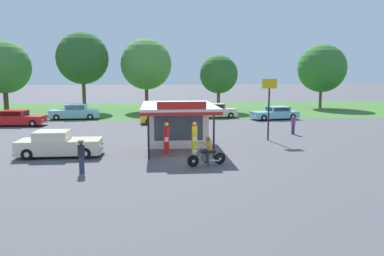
{
  "coord_description": "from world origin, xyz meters",
  "views": [
    {
      "loc": [
        -2.1,
        -21.4,
        4.9
      ],
      "look_at": [
        0.1,
        2.5,
        1.4
      ],
      "focal_mm": 34.86,
      "sensor_mm": 36.0,
      "label": 1
    }
  ],
  "objects_px": {
    "featured_classic_sedan": "(59,145)",
    "parked_car_back_row_left": "(215,111)",
    "bystander_chatting_near_pumps": "(81,155)",
    "gas_pump_offside": "(195,140)",
    "motorcycle_with_rider": "(207,154)",
    "parked_car_back_row_centre_right": "(75,112)",
    "parked_car_back_row_right": "(168,117)",
    "roadside_pole_sign": "(269,98)",
    "parked_car_second_row_spare": "(18,119)",
    "gas_pump_nearside": "(166,140)",
    "bystander_leaning_by_kiosk": "(293,125)",
    "parked_car_back_row_far_right": "(275,113)"
  },
  "relations": [
    {
      "from": "featured_classic_sedan",
      "to": "parked_car_back_row_left",
      "type": "relative_size",
      "value": 0.99
    },
    {
      "from": "bystander_chatting_near_pumps",
      "to": "gas_pump_offside",
      "type": "bearing_deg",
      "value": 30.22
    },
    {
      "from": "motorcycle_with_rider",
      "to": "parked_car_back_row_centre_right",
      "type": "distance_m",
      "value": 24.74
    },
    {
      "from": "motorcycle_with_rider",
      "to": "parked_car_back_row_right",
      "type": "bearing_deg",
      "value": 95.33
    },
    {
      "from": "featured_classic_sedan",
      "to": "roadside_pole_sign",
      "type": "distance_m",
      "value": 14.85
    },
    {
      "from": "parked_car_back_row_right",
      "to": "parked_car_second_row_spare",
      "type": "bearing_deg",
      "value": -178.9
    },
    {
      "from": "gas_pump_nearside",
      "to": "parked_car_back_row_centre_right",
      "type": "relative_size",
      "value": 0.38
    },
    {
      "from": "featured_classic_sedan",
      "to": "roadside_pole_sign",
      "type": "bearing_deg",
      "value": 16.45
    },
    {
      "from": "gas_pump_offside",
      "to": "parked_car_second_row_spare",
      "type": "bearing_deg",
      "value": 136.99
    },
    {
      "from": "parked_car_second_row_spare",
      "to": "parked_car_back_row_right",
      "type": "xyz_separation_m",
      "value": [
        14.27,
        0.27,
        0.01
      ]
    },
    {
      "from": "gas_pump_nearside",
      "to": "parked_car_second_row_spare",
      "type": "distance_m",
      "value": 19.92
    },
    {
      "from": "gas_pump_offside",
      "to": "parked_car_back_row_right",
      "type": "distance_m",
      "value": 14.73
    },
    {
      "from": "motorcycle_with_rider",
      "to": "bystander_leaning_by_kiosk",
      "type": "distance_m",
      "value": 12.82
    },
    {
      "from": "parked_car_back_row_left",
      "to": "parked_car_back_row_centre_right",
      "type": "distance_m",
      "value": 15.41
    },
    {
      "from": "parked_car_back_row_far_right",
      "to": "parked_car_second_row_spare",
      "type": "height_order",
      "value": "parked_car_second_row_spare"
    },
    {
      "from": "featured_classic_sedan",
      "to": "bystander_leaning_by_kiosk",
      "type": "height_order",
      "value": "bystander_leaning_by_kiosk"
    },
    {
      "from": "featured_classic_sedan",
      "to": "parked_car_second_row_spare",
      "type": "relative_size",
      "value": 0.96
    },
    {
      "from": "gas_pump_nearside",
      "to": "featured_classic_sedan",
      "type": "relative_size",
      "value": 0.41
    },
    {
      "from": "motorcycle_with_rider",
      "to": "parked_car_back_row_left",
      "type": "distance_m",
      "value": 22.18
    },
    {
      "from": "parked_car_back_row_left",
      "to": "parked_car_back_row_centre_right",
      "type": "xyz_separation_m",
      "value": [
        -15.41,
        -0.02,
        0.02
      ]
    },
    {
      "from": "featured_classic_sedan",
      "to": "bystander_leaning_by_kiosk",
      "type": "xyz_separation_m",
      "value": [
        16.9,
        6.66,
        0.1
      ]
    },
    {
      "from": "bystander_chatting_near_pumps",
      "to": "bystander_leaning_by_kiosk",
      "type": "height_order",
      "value": "bystander_chatting_near_pumps"
    },
    {
      "from": "parked_car_back_row_centre_right",
      "to": "roadside_pole_sign",
      "type": "distance_m",
      "value": 22.65
    },
    {
      "from": "parked_car_back_row_left",
      "to": "bystander_chatting_near_pumps",
      "type": "distance_m",
      "value": 24.96
    },
    {
      "from": "motorcycle_with_rider",
      "to": "parked_car_back_row_left",
      "type": "relative_size",
      "value": 0.43
    },
    {
      "from": "parked_car_back_row_left",
      "to": "parked_car_back_row_right",
      "type": "bearing_deg",
      "value": -139.64
    },
    {
      "from": "parked_car_back_row_right",
      "to": "bystander_chatting_near_pumps",
      "type": "distance_m",
      "value": 18.81
    },
    {
      "from": "featured_classic_sedan",
      "to": "parked_car_second_row_spare",
      "type": "xyz_separation_m",
      "value": [
        -7.33,
        13.93,
        -0.02
      ]
    },
    {
      "from": "gas_pump_offside",
      "to": "bystander_chatting_near_pumps",
      "type": "distance_m",
      "value": 6.95
    },
    {
      "from": "motorcycle_with_rider",
      "to": "bystander_chatting_near_pumps",
      "type": "distance_m",
      "value": 6.51
    },
    {
      "from": "featured_classic_sedan",
      "to": "roadside_pole_sign",
      "type": "xyz_separation_m",
      "value": [
        14.05,
        4.15,
        2.41
      ]
    },
    {
      "from": "gas_pump_nearside",
      "to": "roadside_pole_sign",
      "type": "height_order",
      "value": "roadside_pole_sign"
    },
    {
      "from": "bystander_chatting_near_pumps",
      "to": "bystander_leaning_by_kiosk",
      "type": "distance_m",
      "value": 18.22
    },
    {
      "from": "bystander_leaning_by_kiosk",
      "to": "roadside_pole_sign",
      "type": "distance_m",
      "value": 4.44
    },
    {
      "from": "roadside_pole_sign",
      "to": "parked_car_second_row_spare",
      "type": "bearing_deg",
      "value": 155.44
    },
    {
      "from": "motorcycle_with_rider",
      "to": "parked_car_back_row_far_right",
      "type": "relative_size",
      "value": 0.39
    },
    {
      "from": "gas_pump_offside",
      "to": "parked_car_back_row_centre_right",
      "type": "distance_m",
      "value": 22.27
    },
    {
      "from": "gas_pump_nearside",
      "to": "featured_classic_sedan",
      "type": "distance_m",
      "value": 6.43
    },
    {
      "from": "gas_pump_nearside",
      "to": "parked_car_back_row_far_right",
      "type": "xyz_separation_m",
      "value": [
        12.16,
        17.09,
        -0.29
      ]
    },
    {
      "from": "parked_car_second_row_spare",
      "to": "bystander_leaning_by_kiosk",
      "type": "height_order",
      "value": "bystander_leaning_by_kiosk"
    },
    {
      "from": "parked_car_second_row_spare",
      "to": "roadside_pole_sign",
      "type": "distance_m",
      "value": 23.64
    },
    {
      "from": "gas_pump_nearside",
      "to": "bystander_chatting_near_pumps",
      "type": "bearing_deg",
      "value": -140.9
    },
    {
      "from": "bystander_leaning_by_kiosk",
      "to": "bystander_chatting_near_pumps",
      "type": "bearing_deg",
      "value": -144.26
    },
    {
      "from": "parked_car_back_row_left",
      "to": "motorcycle_with_rider",
      "type": "bearing_deg",
      "value": -99.83
    },
    {
      "from": "parked_car_back_row_left",
      "to": "roadside_pole_sign",
      "type": "height_order",
      "value": "roadside_pole_sign"
    },
    {
      "from": "parked_car_back_row_right",
      "to": "roadside_pole_sign",
      "type": "relative_size",
      "value": 1.21
    },
    {
      "from": "parked_car_back_row_far_right",
      "to": "roadside_pole_sign",
      "type": "relative_size",
      "value": 1.21
    },
    {
      "from": "featured_classic_sedan",
      "to": "parked_car_back_row_far_right",
      "type": "relative_size",
      "value": 0.92
    },
    {
      "from": "bystander_chatting_near_pumps",
      "to": "parked_car_back_row_right",
      "type": "bearing_deg",
      "value": 75.13
    },
    {
      "from": "parked_car_back_row_centre_right",
      "to": "featured_classic_sedan",
      "type": "bearing_deg",
      "value": -80.68
    }
  ]
}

